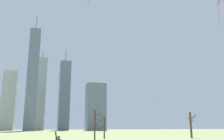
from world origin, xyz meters
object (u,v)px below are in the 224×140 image
(bare_tree_left_of_center, at_px, (96,123))
(bare_tree_leftmost, at_px, (191,124))
(distant_kite_drifting_right_green, at_px, (88,20))
(bare_tree_right_of_center, at_px, (104,127))
(kite_flyer_far_back_teal, at_px, (25,103))

(bare_tree_left_of_center, xyz_separation_m, bare_tree_leftmost, (19.63, -0.02, -0.15))
(distant_kite_drifting_right_green, bearing_deg, bare_tree_right_of_center, 71.20)
(distant_kite_drifting_right_green, height_order, bare_tree_leftmost, distant_kite_drifting_right_green)
(distant_kite_drifting_right_green, xyz_separation_m, bare_tree_leftmost, (25.28, 20.18, -10.40))
(kite_flyer_far_back_teal, height_order, bare_tree_leftmost, kite_flyer_far_back_teal)
(distant_kite_drifting_right_green, bearing_deg, bare_tree_leftmost, 38.60)
(kite_flyer_far_back_teal, bearing_deg, bare_tree_right_of_center, 65.27)
(bare_tree_right_of_center, bearing_deg, kite_flyer_far_back_teal, -114.73)
(bare_tree_left_of_center, bearing_deg, bare_tree_right_of_center, 58.38)
(bare_tree_left_of_center, bearing_deg, distant_kite_drifting_right_green, -105.63)
(distant_kite_drifting_right_green, xyz_separation_m, bare_tree_left_of_center, (5.65, 20.20, -10.25))
(distant_kite_drifting_right_green, bearing_deg, kite_flyer_far_back_teal, -136.23)
(distant_kite_drifting_right_green, relative_size, bare_tree_left_of_center, 2.86)
(kite_flyer_far_back_teal, relative_size, bare_tree_right_of_center, 3.70)
(kite_flyer_far_back_teal, xyz_separation_m, bare_tree_left_of_center, (10.94, 25.27, -0.97))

